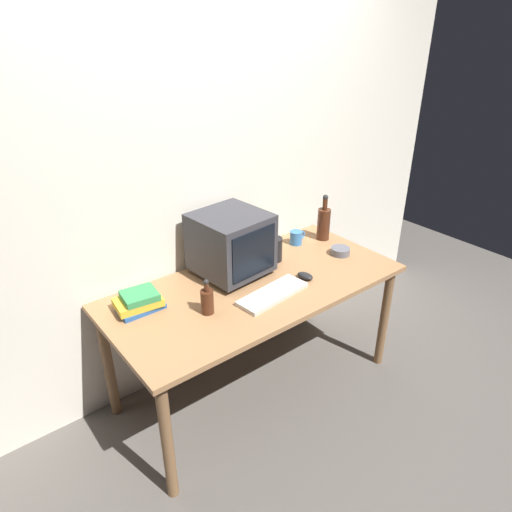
% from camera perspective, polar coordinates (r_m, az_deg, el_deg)
% --- Properties ---
extents(ground_plane, '(6.00, 6.00, 0.00)m').
position_cam_1_polar(ground_plane, '(3.08, 0.00, -15.48)').
color(ground_plane, '#56514C').
extents(back_wall, '(4.00, 0.08, 2.50)m').
position_cam_1_polar(back_wall, '(2.76, -6.01, 9.48)').
color(back_wall, silver).
rests_on(back_wall, ground).
extents(desk, '(1.70, 0.80, 0.75)m').
position_cam_1_polar(desk, '(2.67, 0.00, -5.01)').
color(desk, '#9E7047').
rests_on(desk, ground).
extents(crt_monitor, '(0.41, 0.42, 0.37)m').
position_cam_1_polar(crt_monitor, '(2.65, -3.08, 1.52)').
color(crt_monitor, '#333338').
rests_on(crt_monitor, desk).
extents(keyboard, '(0.43, 0.20, 0.02)m').
position_cam_1_polar(keyboard, '(2.52, 2.05, -4.68)').
color(keyboard, beige).
rests_on(keyboard, desk).
extents(computer_mouse, '(0.08, 0.11, 0.04)m').
position_cam_1_polar(computer_mouse, '(2.68, 6.04, -2.45)').
color(computer_mouse, black).
rests_on(computer_mouse, desk).
extents(bottle_tall, '(0.09, 0.09, 0.31)m').
position_cam_1_polar(bottle_tall, '(3.14, 8.30, 4.07)').
color(bottle_tall, '#472314').
rests_on(bottle_tall, desk).
extents(bottle_short, '(0.07, 0.07, 0.19)m').
position_cam_1_polar(bottle_short, '(2.36, -6.01, -5.46)').
color(bottle_short, '#472314').
rests_on(bottle_short, desk).
extents(book_stack, '(0.25, 0.18, 0.10)m').
position_cam_1_polar(book_stack, '(2.46, -14.12, -5.43)').
color(book_stack, '#28569E').
rests_on(book_stack, desk).
extents(mug, '(0.12, 0.08, 0.09)m').
position_cam_1_polar(mug, '(3.08, 4.96, 2.27)').
color(mug, '#3370B2').
rests_on(mug, desk).
extents(cd_spindle, '(0.12, 0.12, 0.04)m').
position_cam_1_polar(cd_spindle, '(2.99, 10.29, 0.60)').
color(cd_spindle, '#595B66').
rests_on(cd_spindle, desk).
extents(metal_canister, '(0.09, 0.09, 0.15)m').
position_cam_1_polar(metal_canister, '(2.85, 2.34, 0.83)').
color(metal_canister, black).
rests_on(metal_canister, desk).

